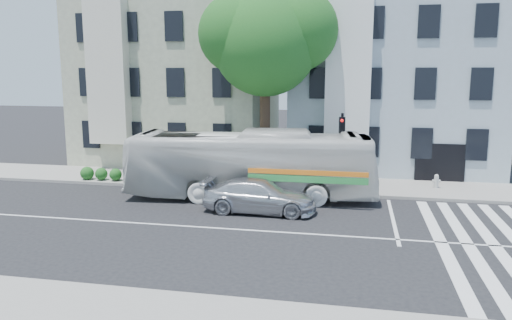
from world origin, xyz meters
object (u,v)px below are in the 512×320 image
(sedan, at_px, (259,196))
(traffic_signal, at_px, (342,142))
(fire_hydrant, at_px, (436,181))
(bus, at_px, (251,165))

(sedan, bearing_deg, traffic_signal, -36.93)
(sedan, relative_size, traffic_signal, 1.23)
(traffic_signal, height_order, fire_hydrant, traffic_signal)
(bus, bearing_deg, traffic_signal, -69.47)
(sedan, bearing_deg, bus, 21.91)
(sedan, bearing_deg, fire_hydrant, -54.77)
(sedan, height_order, traffic_signal, traffic_signal)
(sedan, height_order, fire_hydrant, sedan)
(traffic_signal, distance_m, fire_hydrant, 5.39)
(bus, xyz_separation_m, traffic_signal, (4.21, 2.08, 0.94))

